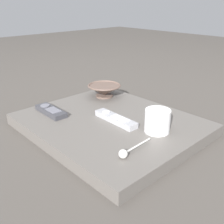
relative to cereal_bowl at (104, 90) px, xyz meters
name	(u,v)px	position (x,y,z in m)	size (l,w,h in m)	color
ground_plane	(110,129)	(0.16, 0.21, -0.08)	(6.00, 6.00, 0.00)	#47423D
table	(110,124)	(0.16, 0.21, -0.06)	(0.55, 0.65, 0.04)	#5B5651
cereal_bowl	(104,90)	(0.00, 0.00, 0.00)	(0.16, 0.16, 0.06)	brown
coffee_mug	(157,121)	(0.11, 0.40, 0.01)	(0.09, 0.09, 0.08)	white
teaspoon	(126,152)	(0.30, 0.44, -0.02)	(0.14, 0.03, 0.03)	silver
tv_remote_near	(115,119)	(0.16, 0.24, -0.02)	(0.05, 0.20, 0.03)	#9E9EA3
tv_remote_far	(51,111)	(0.29, 0.00, -0.02)	(0.06, 0.17, 0.02)	#38383D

